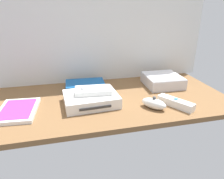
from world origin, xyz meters
TOP-DOWN VIEW (x-y plane):
  - ground_plane at (0.00, 0.00)cm, footprint 100.00×48.00cm
  - back_wall at (0.00, 24.60)cm, footprint 110.00×1.20cm
  - game_console at (-9.56, -3.58)cm, footprint 21.88×17.41cm
  - mini_computer at (27.87, 8.93)cm, footprint 17.58×17.58cm
  - game_case at (-37.28, -4.09)cm, footprint 15.15×20.08cm
  - network_router at (-9.88, 13.08)cm, footprint 18.47×12.92cm
  - remote_wand at (22.55, -13.50)cm, footprint 10.65×14.57cm
  - remote_nunchuk at (13.49, -12.99)cm, footprint 9.81×10.48cm
  - remote_classic_pad at (-8.43, -2.60)cm, footprint 15.07×9.29cm

SIDE VIEW (x-z plane):
  - ground_plane at x=0.00cm, z-range -2.00..0.00cm
  - game_case at x=-37.28cm, z-range -0.02..1.54cm
  - remote_wand at x=22.55cm, z-range -0.19..3.21cm
  - network_router at x=-9.88cm, z-range 0.00..3.40cm
  - remote_nunchuk at x=13.49cm, z-range -0.51..4.59cm
  - game_console at x=-9.56cm, z-range 0.00..4.40cm
  - mini_computer at x=27.87cm, z-range -0.01..5.29cm
  - remote_classic_pad at x=-8.43cm, z-range 4.21..6.61cm
  - back_wall at x=0.00cm, z-range 0.00..64.00cm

